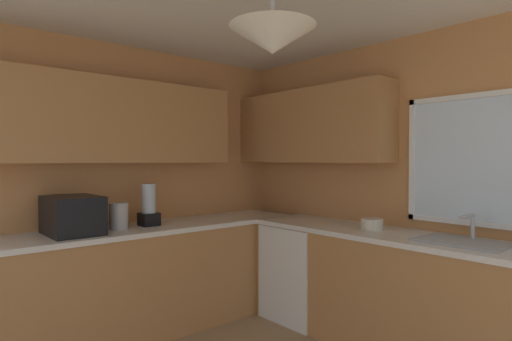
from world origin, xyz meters
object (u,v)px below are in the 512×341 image
Objects in this scene: sink_assembly at (463,241)px; blender_appliance at (149,207)px; microwave at (72,215)px; bowl at (372,224)px; dishwasher at (304,271)px; kettle at (119,216)px.

blender_appliance reaches higher than sink_assembly.
microwave reaches higher than bowl.
dishwasher is 0.89m from bowl.
dishwasher is 1.74m from kettle.
dishwasher is at bearing 61.90° from blender_appliance.
kettle is 0.38× the size of sink_assembly.
blender_appliance is (-0.66, -1.24, 0.64)m from dishwasher.
microwave is 2.83m from sink_assembly.
bowl is at bearing -179.45° from sink_assembly.
kettle is (-0.64, -1.51, 0.58)m from dishwasher.
kettle is at bearing -85.85° from blender_appliance.
sink_assembly reaches higher than bowl.
dishwasher is 4.88× the size of bowl.
blender_appliance reaches higher than kettle.
bowl is at bearing 54.03° from microwave.
blender_appliance is at bearing -148.68° from sink_assembly.
sink_assembly is (1.43, 0.04, 0.49)m from dishwasher.
microwave is (-0.66, -1.87, 0.62)m from dishwasher.
kettle is 1.21× the size of bowl.
microwave is 2.35m from bowl.
kettle is 0.60× the size of blender_appliance.
sink_assembly is (2.07, 1.55, -0.10)m from kettle.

